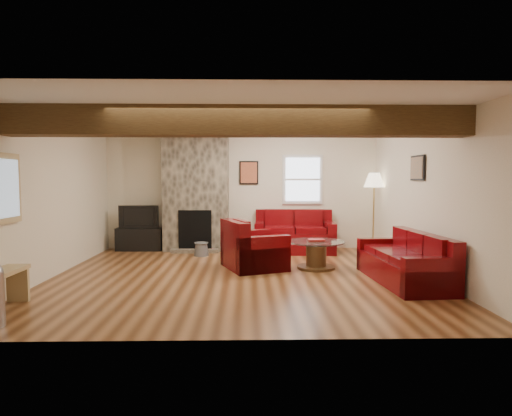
{
  "coord_description": "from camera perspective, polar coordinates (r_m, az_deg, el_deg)",
  "views": [
    {
      "loc": [
        0.11,
        -6.82,
        1.58
      ],
      "look_at": [
        0.26,
        0.4,
        1.07
      ],
      "focal_mm": 30.0,
      "sensor_mm": 36.0,
      "label": 1
    }
  ],
  "objects": [
    {
      "name": "back_window",
      "position": [
        9.61,
        6.23,
        3.81
      ],
      "size": [
        0.9,
        0.08,
        1.1
      ],
      "primitive_type": null,
      "color": "silver",
      "rests_on": "room"
    },
    {
      "name": "floor_lamp",
      "position": [
        9.39,
        15.47,
        3.04
      ],
      "size": [
        0.43,
        0.43,
        1.69
      ],
      "color": "tan",
      "rests_on": "floor"
    },
    {
      "name": "sofa_three",
      "position": [
        6.89,
        19.06,
        -6.28
      ],
      "size": [
        0.94,
        1.99,
        0.75
      ],
      "primitive_type": null,
      "rotation": [
        0.0,
        0.0,
        -1.5
      ],
      "color": "#4C0506",
      "rests_on": "floor"
    },
    {
      "name": "coal_bucket",
      "position": [
        8.8,
        -7.3,
        -5.43
      ],
      "size": [
        0.3,
        0.3,
        0.28
      ],
      "primitive_type": null,
      "color": "slate",
      "rests_on": "floor"
    },
    {
      "name": "artwork_back",
      "position": [
        9.54,
        -0.96,
        4.73
      ],
      "size": [
        0.42,
        0.06,
        0.52
      ],
      "primitive_type": null,
      "color": "black",
      "rests_on": "room"
    },
    {
      "name": "coffee_table",
      "position": [
        7.58,
        8.02,
        -6.19
      ],
      "size": [
        0.99,
        0.99,
        0.52
      ],
      "color": "#472C17",
      "rests_on": "floor"
    },
    {
      "name": "tv_cabinet",
      "position": [
        9.74,
        -15.2,
        -4.0
      ],
      "size": [
        0.99,
        0.4,
        0.49
      ],
      "primitive_type": "cube",
      "color": "black",
      "rests_on": "floor"
    },
    {
      "name": "artwork_right",
      "position": [
        7.68,
        20.69,
        5.02
      ],
      "size": [
        0.06,
        0.55,
        0.42
      ],
      "primitive_type": null,
      "color": "black",
      "rests_on": "room"
    },
    {
      "name": "armchair_red",
      "position": [
        7.51,
        -0.24,
        -4.84
      ],
      "size": [
        1.23,
        1.3,
        0.85
      ],
      "primitive_type": null,
      "rotation": [
        0.0,
        0.0,
        1.93
      ],
      "color": "#4C0506",
      "rests_on": "floor"
    },
    {
      "name": "room",
      "position": [
        6.83,
        -2.11,
        1.24
      ],
      "size": [
        8.0,
        8.0,
        8.0
      ],
      "color": "#5C3318",
      "rests_on": "ground"
    },
    {
      "name": "oak_beam",
      "position": [
        5.62,
        -2.35,
        11.47
      ],
      "size": [
        6.0,
        0.36,
        0.38
      ],
      "primitive_type": "cube",
      "color": "#352010",
      "rests_on": "room"
    },
    {
      "name": "television",
      "position": [
        9.68,
        -15.25,
        -1.1
      ],
      "size": [
        0.86,
        0.11,
        0.49
      ],
      "primitive_type": "imported",
      "color": "black",
      "rests_on": "tv_cabinet"
    },
    {
      "name": "loveseat",
      "position": [
        9.18,
        5.14,
        -3.11
      ],
      "size": [
        1.73,
        1.06,
        0.89
      ],
      "primitive_type": null,
      "rotation": [
        0.0,
        0.0,
        -0.06
      ],
      "color": "#4C0506",
      "rests_on": "floor"
    },
    {
      "name": "ceiling_dome",
      "position": [
        7.81,
        4.69,
        10.32
      ],
      "size": [
        0.4,
        0.4,
        0.18
      ],
      "primitive_type": null,
      "color": "white",
      "rests_on": "room"
    },
    {
      "name": "chimney_breast",
      "position": [
        9.39,
        -7.99,
        1.77
      ],
      "size": [
        1.4,
        0.67,
        2.5
      ],
      "color": "#3A342D",
      "rests_on": "floor"
    }
  ]
}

